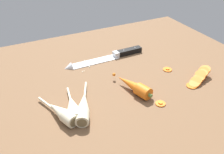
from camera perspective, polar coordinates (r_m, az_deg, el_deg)
ground_plane at (r=95.56cm, az=-0.53°, el=-1.19°), size 120.00×90.00×4.00cm
chefs_knife at (r=106.19cm, az=-1.89°, el=4.18°), size 34.73×4.58×4.18cm
whole_carrot at (r=86.58cm, az=4.91°, el=-2.04°), size 7.89×17.67×4.20cm
parsnip_front at (r=78.34cm, az=-8.72°, el=-6.71°), size 5.84×17.58×4.00cm
parsnip_mid_left at (r=78.10cm, az=-6.39°, el=-6.65°), size 11.02×20.56×4.00cm
parsnip_mid_right at (r=77.01cm, az=-11.17°, el=-7.82°), size 8.33×17.65×4.00cm
carrot_slice_stack at (r=97.13cm, az=18.76°, el=-0.10°), size 12.89×7.43×4.23cm
carrot_slice_stray_near at (r=101.37cm, az=12.23°, el=1.72°), size 3.45×3.45×0.70cm
carrot_slice_stray_mid at (r=83.13cm, az=10.72°, el=-5.72°), size 3.25×3.25×0.70cm
mince_crumbs at (r=103.92cm, az=-3.20°, el=3.25°), size 15.95×8.39×0.77cm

